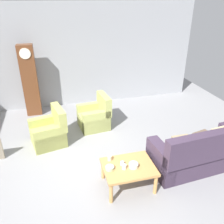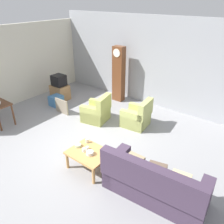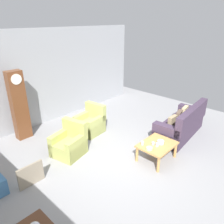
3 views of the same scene
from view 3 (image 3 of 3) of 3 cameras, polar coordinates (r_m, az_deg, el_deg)
ground_plane at (r=5.95m, az=2.59°, el=-12.41°), size 10.40×10.40×0.00m
garage_door_wall at (r=7.88m, az=-17.69°, el=8.52°), size 8.40×0.16×3.20m
couch_floral at (r=7.26m, az=17.71°, el=-3.28°), size 2.16×1.04×1.04m
armchair_olive_near at (r=6.14m, az=-11.09°, el=-8.22°), size 0.93×0.91×0.92m
armchair_olive_far at (r=7.17m, az=-5.65°, el=-2.98°), size 0.87×0.84×0.92m
coffee_table_wood at (r=5.88m, az=11.72°, el=-8.74°), size 0.96×0.76×0.47m
grandfather_clock at (r=7.07m, az=-23.20°, el=1.52°), size 0.44×0.30×2.13m
framed_picture_leaning at (r=5.37m, az=-20.49°, el=-15.18°), size 0.60×0.05×0.53m
cup_white_porcelain at (r=5.71m, az=11.74°, el=-8.39°), size 0.08×0.08×0.10m
cup_blue_rimmed at (r=5.77m, az=10.73°, el=-8.09°), size 0.07×0.07×0.07m
cup_cream_tall at (r=5.71m, az=7.98°, el=-8.08°), size 0.08×0.08×0.10m
bowl_white_stacked at (r=5.86m, az=12.63°, el=-7.70°), size 0.17×0.17×0.08m
bowl_shallow_green at (r=5.56m, az=9.75°, el=-9.40°), size 0.16×0.16×0.06m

